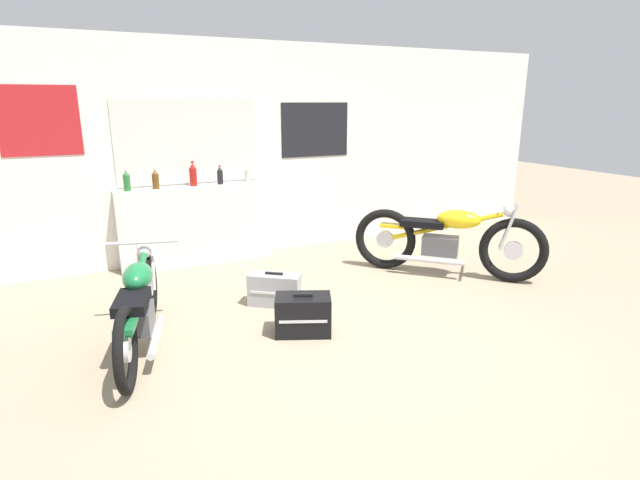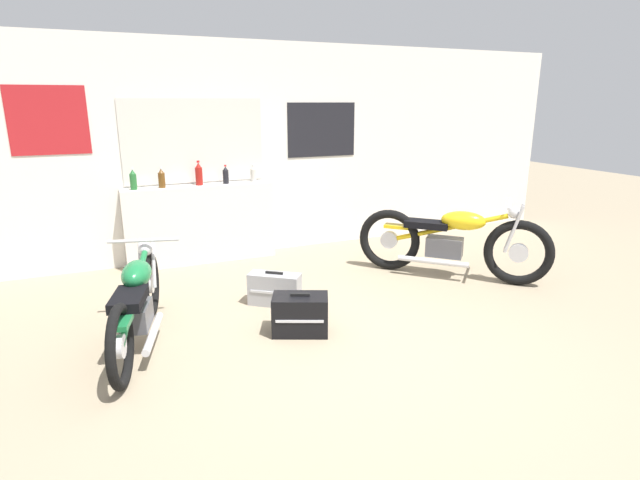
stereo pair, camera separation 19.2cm
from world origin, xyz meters
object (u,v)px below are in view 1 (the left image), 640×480
at_px(bottle_center, 193,175).
at_px(bottle_rightmost, 248,174).
at_px(bottle_left_center, 156,180).
at_px(bottle_leftmost, 127,181).
at_px(bottle_right_center, 220,176).
at_px(hard_case_silver, 275,290).
at_px(motorcycle_yellow, 447,239).
at_px(motorcycle_green, 139,304).
at_px(hard_case_black, 303,315).

xyz_separation_m(bottle_center, bottle_rightmost, (0.71, 0.02, -0.04)).
xyz_separation_m(bottle_left_center, bottle_center, (0.46, 0.02, 0.03)).
distance_m(bottle_leftmost, bottle_right_center, 1.12).
bearing_deg(hard_case_silver, bottle_leftmost, 124.38).
xyz_separation_m(bottle_leftmost, bottle_rightmost, (1.50, 0.05, -0.02)).
bearing_deg(bottle_left_center, bottle_leftmost, -178.07).
height_order(bottle_center, bottle_right_center, bottle_center).
bearing_deg(bottle_rightmost, bottle_left_center, -178.26).
bearing_deg(bottle_right_center, bottle_rightmost, 4.43).
bearing_deg(bottle_rightmost, hard_case_silver, -100.03).
relative_size(bottle_left_center, motorcycle_yellow, 0.15).
bearing_deg(hard_case_silver, motorcycle_yellow, -0.31).
bearing_deg(motorcycle_green, bottle_leftmost, 85.49).
relative_size(bottle_right_center, motorcycle_green, 0.13).
xyz_separation_m(bottle_leftmost, bottle_right_center, (1.12, 0.02, -0.01)).
distance_m(motorcycle_yellow, hard_case_silver, 2.22).
height_order(bottle_rightmost, hard_case_silver, bottle_rightmost).
distance_m(bottle_center, motorcycle_green, 2.46).
bearing_deg(bottle_right_center, hard_case_black, -88.47).
relative_size(bottle_leftmost, hard_case_silver, 0.49).
bearing_deg(bottle_left_center, hard_case_black, -70.68).
xyz_separation_m(bottle_center, motorcycle_green, (-0.95, -2.15, -0.75)).
distance_m(motorcycle_green, motorcycle_yellow, 3.57).
bearing_deg(hard_case_silver, bottle_center, 102.71).
relative_size(bottle_center, bottle_rightmost, 1.38).
height_order(motorcycle_green, hard_case_black, motorcycle_green).
height_order(bottle_rightmost, hard_case_black, bottle_rightmost).
height_order(motorcycle_yellow, hard_case_silver, motorcycle_yellow).
distance_m(bottle_rightmost, motorcycle_green, 2.82).
distance_m(bottle_leftmost, motorcycle_green, 2.24).
bearing_deg(bottle_center, motorcycle_yellow, -34.32).
bearing_deg(hard_case_black, motorcycle_green, 166.33).
xyz_separation_m(bottle_center, hard_case_silver, (0.40, -1.76, -0.98)).
xyz_separation_m(bottle_rightmost, motorcycle_green, (-1.66, -2.16, -0.71)).
height_order(bottle_leftmost, motorcycle_yellow, bottle_leftmost).
bearing_deg(bottle_left_center, motorcycle_yellow, -29.84).
xyz_separation_m(bottle_right_center, motorcycle_yellow, (2.26, -1.76, -0.67)).
xyz_separation_m(bottle_rightmost, hard_case_silver, (-0.31, -1.78, -0.95)).
height_order(bottle_right_center, hard_case_black, bottle_right_center).
distance_m(bottle_center, motorcycle_yellow, 3.22).
height_order(bottle_right_center, motorcycle_yellow, bottle_right_center).
height_order(bottle_center, hard_case_silver, bottle_center).
distance_m(hard_case_silver, hard_case_black, 0.72).
distance_m(bottle_leftmost, bottle_rightmost, 1.50).
bearing_deg(bottle_rightmost, bottle_leftmost, -178.22).
xyz_separation_m(bottle_leftmost, hard_case_silver, (1.18, -1.73, -0.96)).
height_order(bottle_left_center, bottle_center, bottle_center).
height_order(hard_case_silver, hard_case_black, hard_case_black).
xyz_separation_m(bottle_center, motorcycle_yellow, (2.60, -1.77, -0.71)).
distance_m(bottle_right_center, hard_case_black, 2.64).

